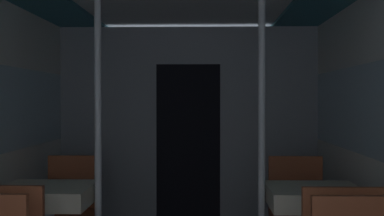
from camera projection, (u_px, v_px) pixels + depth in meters
The scene contains 5 objects.
bulkhead_far at pixel (188, 131), 5.40m from camera, with size 2.58×0.09×2.09m.
dining_table_left_1 at pixel (47, 202), 3.70m from camera, with size 0.63×0.63×0.76m.
support_pole_left_1 at pixel (98, 145), 3.69m from camera, with size 0.05×0.05×2.09m.
dining_table_right_1 at pixel (314, 204), 3.65m from camera, with size 0.63×0.63×0.76m.
support_pole_right_1 at pixel (262, 146), 3.65m from camera, with size 0.05×0.05×2.09m.
Camera 1 is at (0.19, -1.23, 1.36)m, focal length 50.00 mm.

